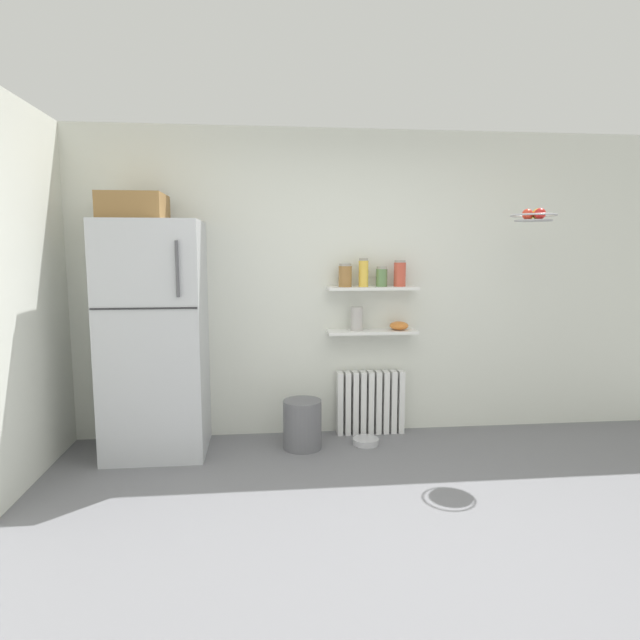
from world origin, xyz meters
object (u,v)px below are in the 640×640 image
at_px(storage_jar_1, 363,273).
at_px(storage_jar_3, 400,273).
at_px(vase, 357,319).
at_px(storage_jar_0, 345,275).
at_px(refrigerator, 154,333).
at_px(trash_bin, 302,424).
at_px(pet_food_bowl, 366,441).
at_px(storage_jar_2, 382,277).
at_px(hanging_fruit_basket, 534,216).
at_px(radiator, 370,402).
at_px(shelf_bowl, 399,326).

xyz_separation_m(storage_jar_1, storage_jar_3, (0.31, 0.00, -0.01)).
bearing_deg(storage_jar_3, vase, 180.00).
bearing_deg(storage_jar_0, refrigerator, -171.91).
bearing_deg(trash_bin, refrigerator, 177.57).
height_order(storage_jar_3, pet_food_bowl, storage_jar_3).
height_order(storage_jar_2, hanging_fruit_basket, hanging_fruit_basket).
bearing_deg(refrigerator, vase, 7.59).
distance_m(storage_jar_0, pet_food_bowl, 1.39).
height_order(trash_bin, hanging_fruit_basket, hanging_fruit_basket).
xyz_separation_m(radiator, storage_jar_3, (0.23, -0.03, 1.12)).
distance_m(vase, shelf_bowl, 0.37).
relative_size(storage_jar_0, storage_jar_2, 1.15).
distance_m(storage_jar_0, vase, 0.38).
bearing_deg(storage_jar_2, trash_bin, -158.98).
relative_size(storage_jar_2, shelf_bowl, 1.04).
distance_m(trash_bin, pet_food_bowl, 0.55).
distance_m(refrigerator, radiator, 1.91).
distance_m(radiator, storage_jar_0, 1.13).
height_order(refrigerator, storage_jar_1, refrigerator).
height_order(radiator, storage_jar_2, storage_jar_2).
height_order(refrigerator, storage_jar_2, refrigerator).
bearing_deg(trash_bin, shelf_bowl, 17.39).
height_order(radiator, shelf_bowl, shelf_bowl).
bearing_deg(refrigerator, storage_jar_0, 8.09).
bearing_deg(trash_bin, storage_jar_0, 34.89).
relative_size(radiator, storage_jar_3, 2.64).
xyz_separation_m(radiator, trash_bin, (-0.62, -0.30, -0.08)).
bearing_deg(refrigerator, hanging_fruit_basket, -4.61).
bearing_deg(storage_jar_1, vase, 180.00).
distance_m(storage_jar_2, hanging_fruit_basket, 1.27).
relative_size(radiator, shelf_bowl, 3.65).
relative_size(vase, trash_bin, 0.51).
xyz_separation_m(vase, shelf_bowl, (0.37, 0.00, -0.07)).
relative_size(shelf_bowl, pet_food_bowl, 0.75).
bearing_deg(vase, storage_jar_1, -0.00).
height_order(storage_jar_0, vase, storage_jar_0).
distance_m(trash_bin, hanging_fruit_basket, 2.44).
xyz_separation_m(storage_jar_2, trash_bin, (-0.69, -0.27, -1.17)).
height_order(radiator, storage_jar_3, storage_jar_3).
distance_m(refrigerator, storage_jar_1, 1.76).
bearing_deg(shelf_bowl, storage_jar_0, -180.00).
xyz_separation_m(storage_jar_1, trash_bin, (-0.54, -0.27, -1.21)).
bearing_deg(pet_food_bowl, refrigerator, 179.15).
relative_size(refrigerator, storage_jar_3, 9.07).
distance_m(storage_jar_0, hanging_fruit_basket, 1.54).
xyz_separation_m(radiator, vase, (-0.13, -0.03, 0.74)).
distance_m(storage_jar_1, storage_jar_3, 0.31).
bearing_deg(radiator, storage_jar_1, -158.93).
relative_size(storage_jar_1, storage_jar_3, 1.07).
bearing_deg(radiator, storage_jar_2, -21.07).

